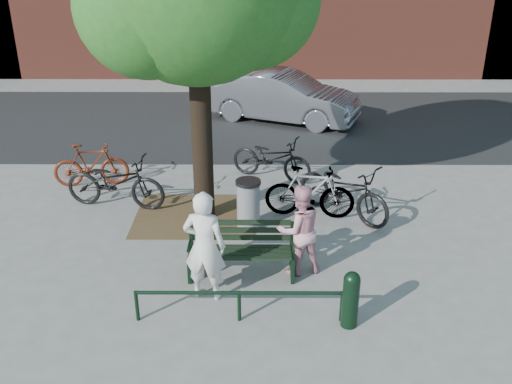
{
  "coord_description": "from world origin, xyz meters",
  "views": [
    {
      "loc": [
        0.28,
        -8.09,
        5.23
      ],
      "look_at": [
        0.24,
        1.0,
        1.08
      ],
      "focal_mm": 40.0,
      "sensor_mm": 36.0,
      "label": 1
    }
  ],
  "objects_px": {
    "bollard": "(351,297)",
    "parked_car": "(283,97)",
    "person_right": "(299,230)",
    "litter_bin": "(248,204)",
    "park_bench": "(241,248)",
    "person_left": "(205,246)",
    "bicycle_c": "(272,158)"
  },
  "relations": [
    {
      "from": "litter_bin",
      "to": "bollard",
      "type": "bearing_deg",
      "value": -63.47
    },
    {
      "from": "park_bench",
      "to": "bicycle_c",
      "type": "height_order",
      "value": "bicycle_c"
    },
    {
      "from": "person_right",
      "to": "park_bench",
      "type": "bearing_deg",
      "value": -13.15
    },
    {
      "from": "bollard",
      "to": "bicycle_c",
      "type": "bearing_deg",
      "value": 100.62
    },
    {
      "from": "bollard",
      "to": "parked_car",
      "type": "distance_m",
      "value": 9.97
    },
    {
      "from": "person_right",
      "to": "bicycle_c",
      "type": "bearing_deg",
      "value": -102.12
    },
    {
      "from": "person_left",
      "to": "litter_bin",
      "type": "distance_m",
      "value": 2.43
    },
    {
      "from": "bollard",
      "to": "litter_bin",
      "type": "relative_size",
      "value": 0.91
    },
    {
      "from": "litter_bin",
      "to": "person_left",
      "type": "bearing_deg",
      "value": -105.07
    },
    {
      "from": "bollard",
      "to": "parked_car",
      "type": "height_order",
      "value": "parked_car"
    },
    {
      "from": "parked_car",
      "to": "person_right",
      "type": "bearing_deg",
      "value": -157.85
    },
    {
      "from": "bicycle_c",
      "to": "parked_car",
      "type": "relative_size",
      "value": 0.43
    },
    {
      "from": "litter_bin",
      "to": "parked_car",
      "type": "distance_m",
      "value": 6.98
    },
    {
      "from": "person_left",
      "to": "person_right",
      "type": "height_order",
      "value": "person_left"
    },
    {
      "from": "bollard",
      "to": "parked_car",
      "type": "relative_size",
      "value": 0.2
    },
    {
      "from": "person_left",
      "to": "bollard",
      "type": "height_order",
      "value": "person_left"
    },
    {
      "from": "bollard",
      "to": "bicycle_c",
      "type": "relative_size",
      "value": 0.46
    },
    {
      "from": "person_left",
      "to": "bicycle_c",
      "type": "distance_m",
      "value": 4.86
    },
    {
      "from": "park_bench",
      "to": "litter_bin",
      "type": "xyz_separation_m",
      "value": [
        0.09,
        1.65,
        0.02
      ]
    },
    {
      "from": "bicycle_c",
      "to": "person_right",
      "type": "bearing_deg",
      "value": -149.44
    },
    {
      "from": "person_right",
      "to": "parked_car",
      "type": "relative_size",
      "value": 0.35
    },
    {
      "from": "person_left",
      "to": "parked_car",
      "type": "relative_size",
      "value": 0.4
    },
    {
      "from": "park_bench",
      "to": "bollard",
      "type": "height_order",
      "value": "park_bench"
    },
    {
      "from": "litter_bin",
      "to": "person_right",
      "type": "bearing_deg",
      "value": -61.23
    },
    {
      "from": "bollard",
      "to": "park_bench",
      "type": "bearing_deg",
      "value": 139.07
    },
    {
      "from": "park_bench",
      "to": "person_left",
      "type": "distance_m",
      "value": 0.95
    },
    {
      "from": "parked_car",
      "to": "bicycle_c",
      "type": "bearing_deg",
      "value": -162.9
    },
    {
      "from": "park_bench",
      "to": "person_right",
      "type": "relative_size",
      "value": 1.1
    },
    {
      "from": "park_bench",
      "to": "person_left",
      "type": "height_order",
      "value": "person_left"
    },
    {
      "from": "person_right",
      "to": "litter_bin",
      "type": "xyz_separation_m",
      "value": [
        -0.86,
        1.57,
        -0.29
      ]
    },
    {
      "from": "person_left",
      "to": "person_right",
      "type": "xyz_separation_m",
      "value": [
        1.49,
        0.74,
        -0.11
      ]
    },
    {
      "from": "park_bench",
      "to": "bollard",
      "type": "xyz_separation_m",
      "value": [
        1.6,
        -1.39,
        0.0
      ]
    }
  ]
}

